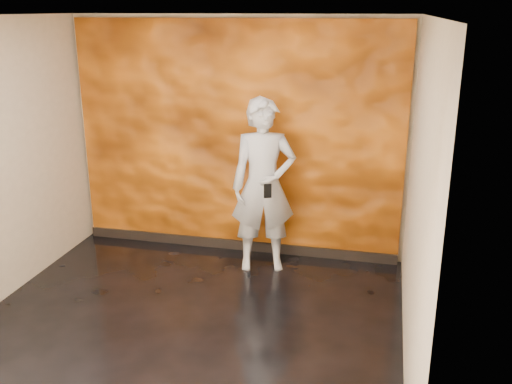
{
  "coord_description": "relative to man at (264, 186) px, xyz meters",
  "views": [
    {
      "loc": [
        1.74,
        -4.38,
        2.86
      ],
      "look_at": [
        0.43,
        1.17,
        1.01
      ],
      "focal_mm": 40.0,
      "sensor_mm": 36.0,
      "label": 1
    }
  ],
  "objects": [
    {
      "name": "feature_wall",
      "position": [
        -0.43,
        0.45,
        0.4
      ],
      "size": [
        3.9,
        0.06,
        2.75
      ],
      "primitive_type": "cube",
      "color": "orange",
      "rests_on": "ground"
    },
    {
      "name": "room",
      "position": [
        -0.43,
        -1.51,
        0.42
      ],
      "size": [
        4.02,
        4.02,
        2.81
      ],
      "color": "black",
      "rests_on": "ground"
    },
    {
      "name": "baseboard",
      "position": [
        -0.43,
        0.41,
        -0.92
      ],
      "size": [
        3.9,
        0.04,
        0.12
      ],
      "primitive_type": "cube",
      "color": "black",
      "rests_on": "ground"
    },
    {
      "name": "man",
      "position": [
        0.0,
        0.0,
        0.0
      ],
      "size": [
        0.82,
        0.65,
        1.96
      ],
      "primitive_type": "imported",
      "rotation": [
        0.0,
        0.0,
        0.29
      ],
      "color": "#A4AAB3",
      "rests_on": "ground"
    },
    {
      "name": "phone",
      "position": [
        0.11,
        -0.31,
        0.05
      ],
      "size": [
        0.08,
        0.05,
        0.15
      ],
      "primitive_type": "cube",
      "rotation": [
        0.0,
        0.0,
        0.4
      ],
      "color": "black",
      "rests_on": "man"
    }
  ]
}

